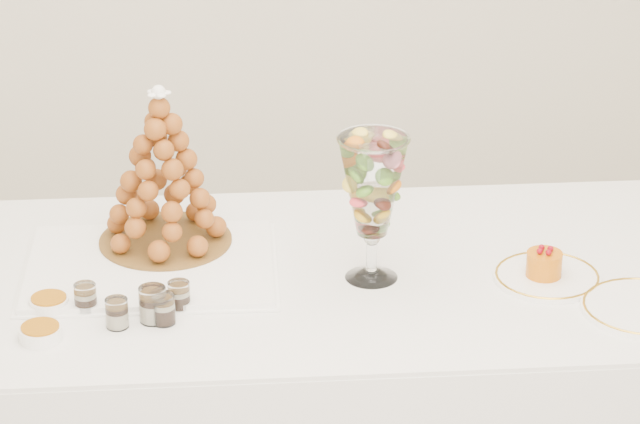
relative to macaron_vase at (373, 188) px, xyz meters
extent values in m
cube|color=white|center=(-0.15, 0.04, -0.22)|extent=(2.23, 1.01, 0.01)
cube|color=white|center=(-0.48, 0.10, -0.20)|extent=(0.57, 0.45, 0.02)
cylinder|color=white|center=(0.00, 0.00, -0.20)|extent=(0.12, 0.12, 0.02)
cylinder|color=white|center=(0.00, 0.00, -0.15)|extent=(0.02, 0.02, 0.08)
sphere|color=white|center=(0.00, 0.00, -0.11)|extent=(0.04, 0.04, 0.04)
cylinder|color=white|center=(0.38, -0.06, -0.21)|extent=(0.23, 0.23, 0.01)
cylinder|color=white|center=(-0.62, -0.07, -0.18)|extent=(0.05, 0.05, 0.06)
cylinder|color=white|center=(-0.48, -0.13, -0.17)|extent=(0.07, 0.07, 0.08)
cylinder|color=white|center=(-0.42, -0.09, -0.18)|extent=(0.06, 0.06, 0.06)
cylinder|color=white|center=(-0.55, -0.14, -0.18)|extent=(0.06, 0.06, 0.06)
cylinder|color=white|center=(-0.46, -0.14, -0.18)|extent=(0.06, 0.06, 0.06)
cylinder|color=white|center=(-0.69, -0.05, -0.20)|extent=(0.08, 0.08, 0.03)
cylinder|color=white|center=(-0.71, -0.17, -0.20)|extent=(0.09, 0.09, 0.03)
cylinder|color=brown|center=(-0.44, 0.20, -0.19)|extent=(0.30, 0.30, 0.01)
cone|color=brown|center=(-0.44, 0.20, -0.01)|extent=(0.30, 0.30, 0.36)
sphere|color=white|center=(-0.44, 0.20, 0.16)|extent=(0.04, 0.04, 0.04)
cylinder|color=#C66109|center=(0.37, -0.06, -0.17)|extent=(0.08, 0.08, 0.05)
sphere|color=maroon|center=(0.38, -0.06, -0.14)|extent=(0.01, 0.01, 0.01)
sphere|color=maroon|center=(0.36, -0.05, -0.14)|extent=(0.01, 0.01, 0.01)
sphere|color=maroon|center=(0.36, -0.07, -0.14)|extent=(0.01, 0.01, 0.01)
sphere|color=maroon|center=(0.37, -0.08, -0.14)|extent=(0.01, 0.01, 0.01)
camera|label=1|loc=(-0.53, -2.88, 1.32)|focal=85.00mm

